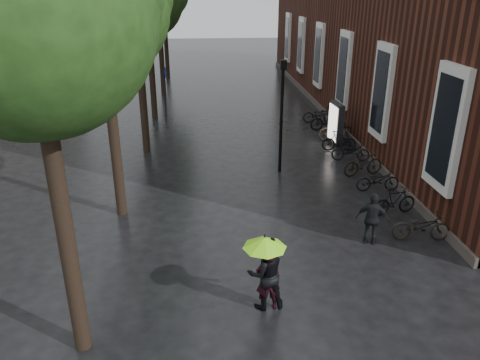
{
  "coord_description": "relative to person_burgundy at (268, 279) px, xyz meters",
  "views": [
    {
      "loc": [
        -1.47,
        -6.68,
        6.77
      ],
      "look_at": [
        -0.39,
        6.06,
        1.41
      ],
      "focal_mm": 35.0,
      "sensor_mm": 36.0,
      "label": 1
    }
  ],
  "objects": [
    {
      "name": "lime_umbrella",
      "position": [
        -0.1,
        0.01,
        0.93
      ],
      "size": [
        0.96,
        0.96,
        1.43
      ],
      "rotation": [
        0.0,
        0.0,
        -0.36
      ],
      "color": "black",
      "rests_on": "ground"
    },
    {
      "name": "lamp_post",
      "position": [
        1.64,
        8.3,
        1.83
      ],
      "size": [
        0.22,
        0.22,
        4.28
      ],
      "rotation": [
        0.0,
        0.0,
        0.32
      ],
      "color": "black",
      "rests_on": "ground"
    },
    {
      "name": "ad_lightbox",
      "position": [
        4.66,
        11.37,
        0.21
      ],
      "size": [
        0.3,
        1.29,
        1.94
      ],
      "rotation": [
        0.0,
        0.0,
        0.05
      ],
      "color": "black",
      "rests_on": "ground"
    },
    {
      "name": "pedestrian_walking",
      "position": [
        3.29,
        2.62,
        -0.0
      ],
      "size": [
        0.97,
        0.69,
        1.53
      ],
      "primitive_type": "imported",
      "rotation": [
        0.0,
        0.0,
        2.75
      ],
      "color": "black",
      "rests_on": "ground"
    },
    {
      "name": "parked_bicycles",
      "position": [
        4.78,
        9.3,
        -0.31
      ],
      "size": [
        1.92,
        13.11,
        1.03
      ],
      "color": "black",
      "rests_on": "ground"
    },
    {
      "name": "person_black",
      "position": [
        -0.05,
        0.08,
        0.11
      ],
      "size": [
        0.94,
        0.78,
        1.75
      ],
      "primitive_type": "imported",
      "rotation": [
        0.0,
        0.0,
        3.28
      ],
      "color": "black",
      "rests_on": "ground"
    },
    {
      "name": "cycle_sign",
      "position": [
        -3.19,
        15.96,
        1.12
      ],
      "size": [
        0.15,
        0.52,
        2.85
      ],
      "rotation": [
        0.0,
        0.0,
        -0.09
      ],
      "color": "#262628",
      "rests_on": "ground"
    },
    {
      "name": "person_burgundy",
      "position": [
        0.0,
        0.0,
        0.0
      ],
      "size": [
        0.58,
        0.4,
        1.54
      ],
      "primitive_type": "imported",
      "rotation": [
        0.0,
        0.0,
        3.21
      ],
      "color": "black",
      "rests_on": "ground"
    },
    {
      "name": "brick_building",
      "position": [
        10.58,
        17.57,
        5.22
      ],
      "size": [
        10.2,
        33.2,
        12.0
      ],
      "color": "#38160F",
      "rests_on": "ground"
    }
  ]
}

